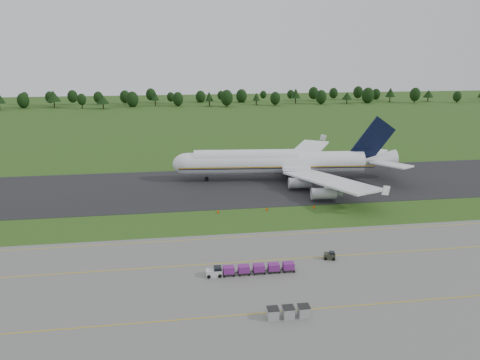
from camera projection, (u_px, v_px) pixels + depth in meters
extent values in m
plane|color=#294D17|center=(238.00, 221.00, 110.43)|extent=(600.00, 600.00, 0.00)
cube|color=slate|center=(267.00, 293.00, 78.09)|extent=(300.00, 52.00, 0.06)
cube|color=black|center=(225.00, 186.00, 137.05)|extent=(300.00, 40.00, 0.08)
cube|color=#C3A60B|center=(255.00, 261.00, 89.49)|extent=(300.00, 0.25, 0.01)
cube|color=#C3A60B|center=(275.00, 312.00, 72.37)|extent=(300.00, 0.20, 0.01)
cube|color=#C3A60B|center=(245.00, 237.00, 100.90)|extent=(120.00, 0.20, 0.01)
cylinder|color=black|center=(0.00, 107.00, 299.41)|extent=(0.70, 0.70, 4.30)
cylinder|color=black|center=(24.00, 106.00, 309.64)|extent=(0.70, 0.70, 3.23)
sphere|color=#1A3512|center=(23.00, 101.00, 308.72)|extent=(7.65, 7.65, 7.65)
cylinder|color=black|center=(54.00, 105.00, 311.48)|extent=(0.70, 0.70, 4.09)
cone|color=#1A3512|center=(53.00, 96.00, 309.91)|extent=(8.99, 8.99, 7.27)
cylinder|color=black|center=(82.00, 106.00, 306.86)|extent=(0.70, 0.70, 3.95)
sphere|color=#1A3512|center=(82.00, 99.00, 305.74)|extent=(5.85, 5.85, 5.85)
cylinder|color=black|center=(103.00, 106.00, 305.93)|extent=(0.70, 0.70, 3.34)
cone|color=#1A3512|center=(103.00, 99.00, 304.65)|extent=(8.10, 8.10, 5.93)
cylinder|color=black|center=(133.00, 104.00, 316.26)|extent=(0.70, 0.70, 3.26)
sphere|color=#1A3512|center=(132.00, 99.00, 315.33)|extent=(8.15, 8.15, 8.15)
cylinder|color=black|center=(155.00, 103.00, 321.18)|extent=(0.70, 0.70, 3.72)
cone|color=#1A3512|center=(155.00, 95.00, 319.75)|extent=(5.66, 5.66, 6.61)
cylinder|color=black|center=(178.00, 104.00, 319.23)|extent=(0.70, 0.70, 3.23)
sphere|color=#1A3512|center=(178.00, 99.00, 318.31)|extent=(7.25, 7.25, 7.25)
cylinder|color=black|center=(209.00, 104.00, 318.48)|extent=(0.70, 0.70, 3.62)
cone|color=#1A3512|center=(209.00, 96.00, 317.09)|extent=(5.42, 5.42, 6.44)
cylinder|color=black|center=(227.00, 104.00, 316.30)|extent=(0.70, 0.70, 3.95)
sphere|color=#1A3512|center=(227.00, 98.00, 315.18)|extent=(8.23, 8.23, 8.23)
cylinder|color=black|center=(256.00, 103.00, 326.32)|extent=(0.70, 0.70, 3.04)
cone|color=#1A3512|center=(256.00, 97.00, 325.15)|extent=(5.07, 5.07, 5.40)
cylinder|color=black|center=(275.00, 103.00, 322.03)|extent=(0.70, 0.70, 3.30)
sphere|color=#1A3512|center=(275.00, 98.00, 321.09)|extent=(6.92, 6.92, 6.92)
cylinder|color=black|center=(295.00, 101.00, 333.79)|extent=(0.70, 0.70, 3.84)
cone|color=#1A3512|center=(296.00, 93.00, 332.32)|extent=(7.07, 7.07, 6.83)
cylinder|color=black|center=(321.00, 102.00, 330.13)|extent=(0.70, 0.70, 3.33)
sphere|color=#1A3512|center=(321.00, 97.00, 329.18)|extent=(7.56, 7.56, 7.56)
cylinder|color=black|center=(347.00, 102.00, 332.50)|extent=(0.70, 0.70, 3.00)
cone|color=#1A3512|center=(347.00, 96.00, 331.34)|extent=(7.27, 7.27, 5.34)
cylinder|color=black|center=(368.00, 101.00, 336.90)|extent=(0.70, 0.70, 3.56)
sphere|color=#1A3512|center=(368.00, 95.00, 335.89)|extent=(8.71, 8.71, 8.71)
cylinder|color=black|center=(390.00, 99.00, 342.60)|extent=(0.70, 0.70, 3.79)
cone|color=#1A3512|center=(390.00, 92.00, 341.14)|extent=(7.04, 7.04, 6.73)
cylinder|color=black|center=(414.00, 100.00, 335.99)|extent=(0.70, 0.70, 4.09)
sphere|color=#1A3512|center=(415.00, 94.00, 334.83)|extent=(7.44, 7.44, 7.44)
cylinder|color=black|center=(428.00, 99.00, 345.64)|extent=(0.70, 0.70, 3.10)
cone|color=#1A3512|center=(429.00, 94.00, 344.45)|extent=(7.43, 7.43, 5.51)
cylinder|color=black|center=(457.00, 101.00, 338.34)|extent=(0.70, 0.70, 2.99)
sphere|color=#1A3512|center=(457.00, 96.00, 337.50)|extent=(5.82, 5.82, 5.82)
cylinder|color=white|center=(276.00, 163.00, 142.80)|extent=(54.02, 11.51, 6.66)
cylinder|color=white|center=(246.00, 158.00, 141.88)|extent=(31.78, 8.03, 5.19)
sphere|color=white|center=(188.00, 164.00, 141.41)|extent=(6.66, 6.66, 6.66)
cone|color=white|center=(379.00, 160.00, 144.31)|extent=(10.70, 7.22, 6.32)
cube|color=gold|center=(277.00, 167.00, 139.74)|extent=(58.94, 5.44, 0.32)
cube|color=white|center=(330.00, 181.00, 126.72)|extent=(19.80, 32.67, 0.51)
cube|color=white|center=(305.00, 152.00, 160.62)|extent=(24.20, 31.68, 0.51)
cylinder|color=#9A9CA2|center=(300.00, 183.00, 132.77)|extent=(6.72, 3.54, 2.96)
cylinder|color=#9A9CA2|center=(324.00, 194.00, 123.24)|extent=(6.72, 3.54, 2.96)
cylinder|color=#9A9CA2|center=(288.00, 163.00, 155.13)|extent=(6.72, 3.54, 2.96)
cylinder|color=#9A9CA2|center=(296.00, 156.00, 165.12)|extent=(6.72, 3.54, 2.96)
cube|color=black|center=(373.00, 140.00, 142.47)|extent=(13.48, 1.73, 14.85)
cube|color=white|center=(391.00, 164.00, 137.65)|extent=(9.96, 13.02, 0.42)
cube|color=white|center=(376.00, 154.00, 150.96)|extent=(11.32, 12.65, 0.42)
cylinder|color=slate|center=(207.00, 177.00, 142.90)|extent=(0.33, 0.33, 2.03)
cylinder|color=black|center=(207.00, 179.00, 143.01)|extent=(1.27, 0.94, 1.20)
cylinder|color=slate|center=(296.00, 180.00, 140.29)|extent=(0.33, 0.33, 2.03)
cylinder|color=black|center=(296.00, 181.00, 140.40)|extent=(1.27, 0.94, 1.20)
cylinder|color=slate|center=(291.00, 173.00, 148.28)|extent=(0.33, 0.33, 2.03)
cylinder|color=black|center=(291.00, 174.00, 148.39)|extent=(1.27, 0.94, 1.20)
cube|color=silver|center=(214.00, 273.00, 83.54)|extent=(2.86, 1.54, 1.21)
cylinder|color=black|center=(209.00, 277.00, 82.75)|extent=(0.66, 0.24, 0.66)
cube|color=black|center=(229.00, 273.00, 83.97)|extent=(2.20, 1.65, 0.13)
cube|color=#671E6F|center=(229.00, 270.00, 83.79)|extent=(1.98, 1.54, 1.21)
cylinder|color=black|center=(224.00, 276.00, 83.17)|extent=(0.37, 0.17, 0.37)
cube|color=black|center=(244.00, 272.00, 84.35)|extent=(2.20, 1.65, 0.13)
cube|color=#671E6F|center=(244.00, 269.00, 84.17)|extent=(1.98, 1.54, 1.21)
cylinder|color=black|center=(240.00, 275.00, 83.55)|extent=(0.37, 0.17, 0.37)
cube|color=black|center=(259.00, 271.00, 84.74)|extent=(2.20, 1.65, 0.13)
cube|color=#671E6F|center=(259.00, 268.00, 84.55)|extent=(1.98, 1.54, 1.21)
cylinder|color=black|center=(255.00, 274.00, 83.93)|extent=(0.37, 0.17, 0.37)
cube|color=black|center=(274.00, 270.00, 85.12)|extent=(2.20, 1.65, 0.13)
cube|color=#671E6F|center=(274.00, 267.00, 84.93)|extent=(1.98, 1.54, 1.21)
cylinder|color=black|center=(270.00, 273.00, 84.32)|extent=(0.37, 0.17, 0.37)
cube|color=black|center=(288.00, 269.00, 85.50)|extent=(2.20, 1.65, 0.13)
cube|color=#671E6F|center=(288.00, 266.00, 85.32)|extent=(1.98, 1.54, 1.21)
cylinder|color=black|center=(285.00, 272.00, 84.70)|extent=(0.37, 0.17, 0.37)
cylinder|color=black|center=(214.00, 274.00, 83.62)|extent=(0.66, 0.24, 0.66)
cube|color=#2D3223|center=(329.00, 256.00, 90.25)|extent=(2.41, 1.81, 1.18)
cylinder|color=black|center=(327.00, 259.00, 89.62)|extent=(0.60, 0.21, 0.60)
cylinder|color=black|center=(332.00, 256.00, 91.05)|extent=(0.60, 0.21, 0.60)
cube|color=#999999|center=(273.00, 314.00, 70.43)|extent=(1.66, 1.66, 1.66)
cube|color=black|center=(273.00, 309.00, 70.19)|extent=(1.77, 1.77, 0.08)
cube|color=#999999|center=(288.00, 312.00, 70.77)|extent=(1.66, 1.66, 1.66)
cube|color=black|center=(289.00, 307.00, 70.53)|extent=(1.77, 1.77, 0.08)
cube|color=#999999|center=(304.00, 311.00, 71.10)|extent=(1.66, 1.66, 1.66)
cube|color=black|center=(304.00, 306.00, 70.86)|extent=(1.77, 1.77, 0.08)
cube|color=#F84007|center=(218.00, 212.00, 115.33)|extent=(0.50, 0.12, 0.60)
cube|color=black|center=(218.00, 213.00, 115.40)|extent=(0.30, 0.30, 0.04)
cube|color=#F84007|center=(267.00, 209.00, 117.03)|extent=(0.50, 0.12, 0.60)
cube|color=black|center=(267.00, 211.00, 117.11)|extent=(0.30, 0.30, 0.04)
cube|color=#F84007|center=(314.00, 207.00, 118.73)|extent=(0.50, 0.12, 0.60)
cube|color=black|center=(314.00, 208.00, 118.81)|extent=(0.30, 0.30, 0.04)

